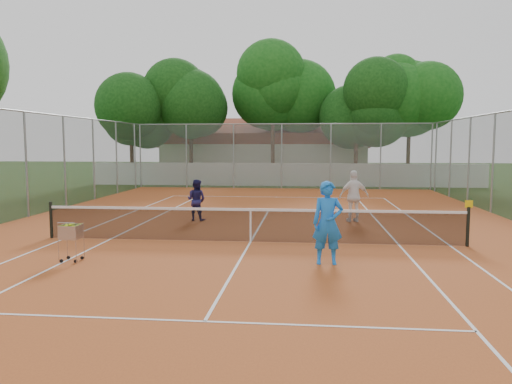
# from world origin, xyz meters

# --- Properties ---
(ground) EXTENTS (120.00, 120.00, 0.00)m
(ground) POSITION_xyz_m (0.00, 0.00, 0.00)
(ground) COLOR #18340E
(ground) RESTS_ON ground
(court_pad) EXTENTS (18.00, 34.00, 0.02)m
(court_pad) POSITION_xyz_m (0.00, 0.00, 0.01)
(court_pad) COLOR #AE5122
(court_pad) RESTS_ON ground
(court_lines) EXTENTS (10.98, 23.78, 0.01)m
(court_lines) POSITION_xyz_m (0.00, 0.00, 0.02)
(court_lines) COLOR white
(court_lines) RESTS_ON court_pad
(tennis_net) EXTENTS (11.88, 0.10, 0.98)m
(tennis_net) POSITION_xyz_m (0.00, 0.00, 0.51)
(tennis_net) COLOR black
(tennis_net) RESTS_ON court_pad
(perimeter_fence) EXTENTS (18.00, 34.00, 4.00)m
(perimeter_fence) POSITION_xyz_m (0.00, 0.00, 2.00)
(perimeter_fence) COLOR slate
(perimeter_fence) RESTS_ON ground
(boundary_wall) EXTENTS (26.00, 0.30, 1.50)m
(boundary_wall) POSITION_xyz_m (0.00, 19.00, 0.75)
(boundary_wall) COLOR white
(boundary_wall) RESTS_ON ground
(clubhouse) EXTENTS (16.40, 9.00, 4.40)m
(clubhouse) POSITION_xyz_m (-2.00, 29.00, 2.20)
(clubhouse) COLOR beige
(clubhouse) RESTS_ON ground
(tropical_trees) EXTENTS (29.00, 19.00, 10.00)m
(tropical_trees) POSITION_xyz_m (0.00, 22.00, 5.00)
(tropical_trees) COLOR #0E380E
(tropical_trees) RESTS_ON ground
(player_near) EXTENTS (0.72, 0.49, 1.93)m
(player_near) POSITION_xyz_m (2.06, -2.38, 0.98)
(player_near) COLOR blue
(player_near) RESTS_ON court_pad
(player_far_left) EXTENTS (0.85, 0.74, 1.49)m
(player_far_left) POSITION_xyz_m (-2.40, 3.75, 0.76)
(player_far_left) COLOR #1B194C
(player_far_left) RESTS_ON court_pad
(player_far_right) EXTENTS (1.16, 0.71, 1.84)m
(player_far_right) POSITION_xyz_m (3.24, 3.99, 0.94)
(player_far_right) COLOR white
(player_far_right) RESTS_ON court_pad
(ball_hopper) EXTENTS (0.51, 0.51, 0.96)m
(ball_hopper) POSITION_xyz_m (-3.95, -2.77, 0.50)
(ball_hopper) COLOR #B5B5BC
(ball_hopper) RESTS_ON court_pad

